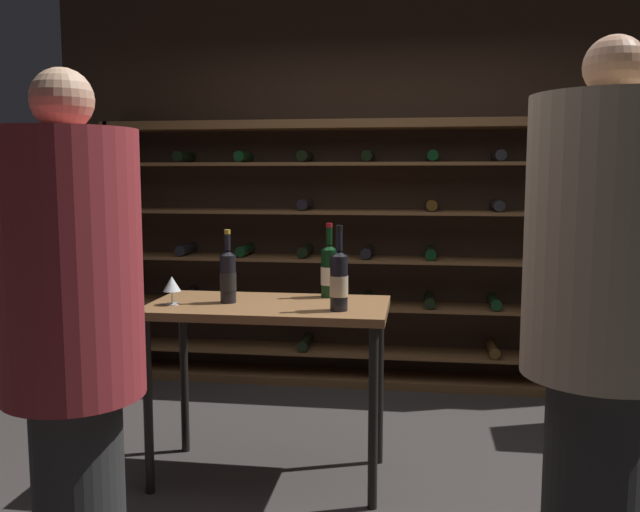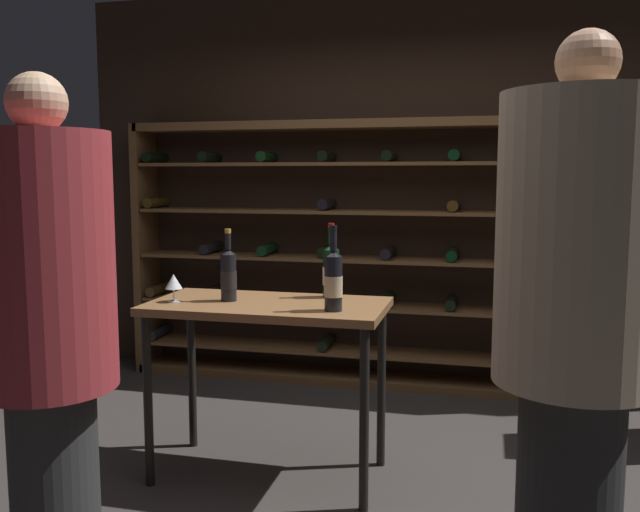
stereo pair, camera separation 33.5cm
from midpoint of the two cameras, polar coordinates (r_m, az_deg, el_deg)
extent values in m
plane|color=#383330|center=(3.41, 0.61, -19.49)|extent=(9.92, 9.92, 0.00)
cube|color=#332319|center=(5.01, 3.60, 5.83)|extent=(4.94, 0.10, 2.85)
cube|color=brown|center=(5.38, -18.45, 0.44)|extent=(0.06, 0.32, 1.89)
cube|color=brown|center=(4.90, 19.05, -0.17)|extent=(0.06, 0.32, 1.89)
cube|color=brown|center=(4.85, -0.62, 10.98)|extent=(3.34, 0.32, 0.06)
cube|color=brown|center=(5.06, -0.60, -10.21)|extent=(3.34, 0.32, 0.06)
cube|color=brown|center=(5.00, -0.60, -7.97)|extent=(3.26, 0.32, 0.02)
cylinder|color=black|center=(5.45, -17.25, -6.46)|extent=(0.08, 0.30, 0.08)
cylinder|color=black|center=(5.03, -3.15, -7.26)|extent=(0.08, 0.30, 0.08)
cylinder|color=#4C3314|center=(4.95, 12.45, -7.64)|extent=(0.08, 0.30, 0.08)
cube|color=brown|center=(4.93, -0.60, -4.16)|extent=(3.26, 0.32, 0.02)
cylinder|color=#4C3314|center=(5.38, -17.37, -2.95)|extent=(0.08, 0.30, 0.08)
cylinder|color=black|center=(5.20, -12.91, -3.13)|extent=(0.08, 0.30, 0.08)
cylinder|color=black|center=(4.89, 2.00, -3.60)|extent=(0.08, 0.30, 0.08)
cylinder|color=black|center=(4.86, 7.27, -3.70)|extent=(0.08, 0.30, 0.08)
cylinder|color=black|center=(4.88, 12.55, -3.78)|extent=(0.08, 0.30, 0.08)
cylinder|color=black|center=(4.93, 17.76, -3.83)|extent=(0.08, 0.30, 0.08)
cube|color=brown|center=(4.87, -0.61, -0.25)|extent=(3.26, 0.32, 0.02)
cylinder|color=black|center=(5.16, -13.01, 0.58)|extent=(0.08, 0.30, 0.08)
cylinder|color=black|center=(5.01, -8.23, 0.51)|extent=(0.08, 0.30, 0.08)
cylinder|color=black|center=(4.91, -3.20, 0.43)|extent=(0.08, 0.30, 0.08)
cylinder|color=black|center=(4.84, 2.01, 0.35)|extent=(0.08, 0.30, 0.08)
cylinder|color=black|center=(4.81, 7.33, 0.26)|extent=(0.08, 0.30, 0.08)
cylinder|color=#4C3314|center=(4.88, 17.90, 0.08)|extent=(0.08, 0.30, 0.08)
cube|color=brown|center=(4.84, -0.61, 3.73)|extent=(3.26, 0.32, 0.02)
cylinder|color=#4C3314|center=(5.31, -17.63, 4.28)|extent=(0.08, 0.30, 0.08)
cylinder|color=black|center=(4.88, -3.22, 4.39)|extent=(0.08, 0.30, 0.08)
cylinder|color=#4C3314|center=(4.79, 7.39, 4.29)|extent=(0.08, 0.30, 0.08)
cylinder|color=black|center=(4.80, 12.76, 4.19)|extent=(0.08, 0.30, 0.08)
cylinder|color=#4C3314|center=(4.86, 18.05, 4.05)|extent=(0.08, 0.30, 0.08)
cube|color=brown|center=(4.84, -0.62, 7.74)|extent=(3.26, 0.32, 0.02)
cylinder|color=black|center=(5.31, -17.76, 7.93)|extent=(0.08, 0.30, 0.08)
cylinder|color=black|center=(5.13, -13.21, 8.12)|extent=(0.08, 0.30, 0.08)
cylinder|color=black|center=(4.99, -8.36, 8.27)|extent=(0.08, 0.30, 0.08)
cylinder|color=black|center=(4.88, -3.25, 8.36)|extent=(0.08, 0.30, 0.08)
cylinder|color=black|center=(4.81, 2.05, 8.39)|extent=(0.08, 0.30, 0.08)
cylinder|color=black|center=(4.78, 7.45, 8.35)|extent=(0.08, 0.30, 0.08)
cylinder|color=black|center=(4.80, 12.87, 8.23)|extent=(0.08, 0.30, 0.08)
cylinder|color=black|center=(4.85, 18.20, 8.05)|extent=(0.08, 0.30, 0.08)
cube|color=brown|center=(3.34, -7.22, -4.33)|extent=(1.16, 0.60, 0.04)
cylinder|color=black|center=(3.41, -17.10, -12.10)|extent=(0.04, 0.04, 0.85)
cylinder|color=black|center=(3.12, 1.34, -13.56)|extent=(0.04, 0.04, 0.85)
cylinder|color=black|center=(3.84, -13.87, -9.81)|extent=(0.04, 0.04, 0.85)
cylinder|color=black|center=(3.59, 2.31, -10.79)|extent=(0.04, 0.04, 0.85)
cylinder|color=#262626|center=(2.56, 18.39, -18.63)|extent=(0.33, 0.33, 0.85)
cylinder|color=tan|center=(2.33, 19.20, 1.43)|extent=(0.51, 0.51, 0.92)
sphere|color=#AD7A5B|center=(2.35, 19.73, 14.84)|extent=(0.19, 0.19, 0.19)
cylinder|color=#2D2D2D|center=(2.60, -23.28, -19.13)|extent=(0.30, 0.30, 0.79)
cylinder|color=#9E2D33|center=(2.37, -24.21, -0.71)|extent=(0.46, 0.46, 0.86)
sphere|color=tan|center=(2.36, -24.84, 11.88)|extent=(0.20, 0.20, 0.20)
cylinder|color=black|center=(3.46, -2.00, -1.48)|extent=(0.08, 0.08, 0.25)
cone|color=black|center=(3.44, -2.00, 0.73)|extent=(0.08, 0.08, 0.03)
cylinder|color=black|center=(3.44, -2.01, 1.68)|extent=(0.03, 0.03, 0.09)
cylinder|color=maroon|center=(3.43, -2.01, 2.59)|extent=(0.03, 0.03, 0.02)
cylinder|color=silver|center=(3.46, -1.99, -1.69)|extent=(0.09, 0.09, 0.09)
cylinder|color=black|center=(3.36, -10.59, -1.94)|extent=(0.08, 0.08, 0.23)
cone|color=black|center=(3.35, -10.64, 0.25)|extent=(0.08, 0.08, 0.03)
cylinder|color=black|center=(3.34, -10.66, 1.14)|extent=(0.03, 0.03, 0.08)
cylinder|color=#B7932D|center=(3.34, -10.68, 2.00)|extent=(0.03, 0.03, 0.02)
cylinder|color=black|center=(3.37, -10.59, -2.14)|extent=(0.08, 0.08, 0.09)
cylinder|color=black|center=(3.11, -1.47, -2.34)|extent=(0.08, 0.08, 0.25)
cone|color=black|center=(3.09, -1.48, 0.21)|extent=(0.08, 0.08, 0.03)
cylinder|color=black|center=(3.09, -1.48, 1.32)|extent=(0.03, 0.03, 0.10)
cylinder|color=black|center=(3.08, -1.49, 2.39)|extent=(0.03, 0.03, 0.02)
cylinder|color=#C6B28C|center=(3.12, -1.47, -2.57)|extent=(0.09, 0.09, 0.10)
cylinder|color=silver|center=(3.39, -15.11, -3.95)|extent=(0.07, 0.07, 0.00)
cylinder|color=silver|center=(3.39, -15.13, -3.40)|extent=(0.01, 0.01, 0.06)
cone|color=silver|center=(3.37, -15.17, -2.29)|extent=(0.09, 0.09, 0.07)
cylinder|color=#590A14|center=(3.38, -15.16, -2.56)|extent=(0.05, 0.05, 0.03)
camera|label=1|loc=(0.17, -92.86, -0.34)|focal=38.04mm
camera|label=2|loc=(0.17, 87.14, 0.34)|focal=38.04mm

